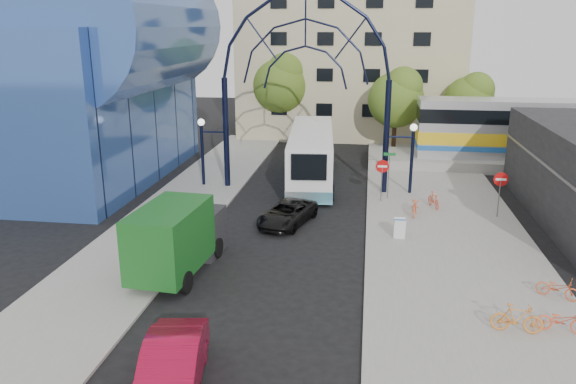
% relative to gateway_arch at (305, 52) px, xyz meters
% --- Properties ---
extents(ground, '(120.00, 120.00, 0.00)m').
position_rel_gateway_arch_xyz_m(ground, '(0.00, -14.00, -8.56)').
color(ground, black).
rests_on(ground, ground).
extents(sidewalk_east, '(8.00, 56.00, 0.12)m').
position_rel_gateway_arch_xyz_m(sidewalk_east, '(8.00, -10.00, -8.50)').
color(sidewalk_east, gray).
rests_on(sidewalk_east, ground).
extents(plaza_west, '(5.00, 50.00, 0.12)m').
position_rel_gateway_arch_xyz_m(plaza_west, '(-6.50, -8.00, -8.50)').
color(plaza_west, gray).
rests_on(plaza_west, ground).
extents(gateway_arch, '(13.64, 0.44, 12.10)m').
position_rel_gateway_arch_xyz_m(gateway_arch, '(0.00, 0.00, 0.00)').
color(gateway_arch, black).
rests_on(gateway_arch, ground).
extents(stop_sign, '(0.80, 0.07, 2.50)m').
position_rel_gateway_arch_xyz_m(stop_sign, '(4.80, -2.00, -6.56)').
color(stop_sign, slate).
rests_on(stop_sign, sidewalk_east).
extents(do_not_enter_sign, '(0.76, 0.07, 2.48)m').
position_rel_gateway_arch_xyz_m(do_not_enter_sign, '(11.00, -4.00, -6.58)').
color(do_not_enter_sign, slate).
rests_on(do_not_enter_sign, sidewalk_east).
extents(street_name_sign, '(0.70, 0.70, 2.80)m').
position_rel_gateway_arch_xyz_m(street_name_sign, '(5.20, -1.40, -6.43)').
color(street_name_sign, slate).
rests_on(street_name_sign, sidewalk_east).
extents(sandwich_board, '(0.55, 0.61, 0.99)m').
position_rel_gateway_arch_xyz_m(sandwich_board, '(5.60, -8.02, -7.81)').
color(sandwich_board, white).
rests_on(sandwich_board, sidewalk_east).
extents(transit_hall, '(16.50, 18.00, 14.50)m').
position_rel_gateway_arch_xyz_m(transit_hall, '(-15.30, 1.00, -1.86)').
color(transit_hall, '#33549D').
rests_on(transit_hall, ground).
extents(apartment_block, '(20.00, 12.10, 14.00)m').
position_rel_gateway_arch_xyz_m(apartment_block, '(2.00, 20.97, -1.55)').
color(apartment_block, '#CABB8C').
rests_on(apartment_block, ground).
extents(tree_north_a, '(4.48, 4.48, 7.00)m').
position_rel_gateway_arch_xyz_m(tree_north_a, '(6.12, 11.93, -3.95)').
color(tree_north_a, '#382314').
rests_on(tree_north_a, ground).
extents(tree_north_b, '(5.12, 5.12, 8.00)m').
position_rel_gateway_arch_xyz_m(tree_north_b, '(-3.88, 15.93, -3.29)').
color(tree_north_b, '#382314').
rests_on(tree_north_b, ground).
extents(tree_north_c, '(4.16, 4.16, 6.50)m').
position_rel_gateway_arch_xyz_m(tree_north_c, '(12.12, 13.93, -4.28)').
color(tree_north_c, '#382314').
rests_on(tree_north_c, ground).
extents(city_bus, '(3.75, 12.59, 3.41)m').
position_rel_gateway_arch_xyz_m(city_bus, '(0.18, 2.49, -6.77)').
color(city_bus, white).
rests_on(city_bus, ground).
extents(green_truck, '(2.74, 6.26, 3.08)m').
position_rel_gateway_arch_xyz_m(green_truck, '(-3.82, -12.92, -7.02)').
color(green_truck, black).
rests_on(green_truck, ground).
extents(black_suv, '(3.15, 4.71, 1.20)m').
position_rel_gateway_arch_xyz_m(black_suv, '(-0.13, -6.50, -7.96)').
color(black_suv, black).
rests_on(black_suv, ground).
extents(red_sedan, '(2.35, 4.83, 1.52)m').
position_rel_gateway_arch_xyz_m(red_sedan, '(-1.34, -20.93, -7.79)').
color(red_sedan, maroon).
rests_on(red_sedan, ground).
extents(bike_near_a, '(0.85, 1.91, 0.97)m').
position_rel_gateway_arch_xyz_m(bike_near_a, '(6.61, -4.24, -7.95)').
color(bike_near_a, orange).
rests_on(bike_near_a, sidewalk_east).
extents(bike_near_b, '(0.86, 1.54, 0.89)m').
position_rel_gateway_arch_xyz_m(bike_near_b, '(7.74, -2.82, -7.99)').
color(bike_near_b, '#F35230').
rests_on(bike_near_b, sidewalk_east).
extents(bike_far_a, '(1.65, 1.14, 0.82)m').
position_rel_gateway_arch_xyz_m(bike_far_a, '(11.27, -13.51, -8.03)').
color(bike_far_a, '#D7572B').
rests_on(bike_far_a, sidewalk_east).
extents(bike_far_b, '(1.75, 0.64, 1.03)m').
position_rel_gateway_arch_xyz_m(bike_far_b, '(9.11, -16.35, -7.92)').
color(bike_far_b, orange).
rests_on(bike_far_b, sidewalk_east).
extents(bike_far_c, '(1.69, 0.78, 0.85)m').
position_rel_gateway_arch_xyz_m(bike_far_c, '(10.62, -16.10, -8.01)').
color(bike_far_c, '#ED592F').
rests_on(bike_far_c, sidewalk_east).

